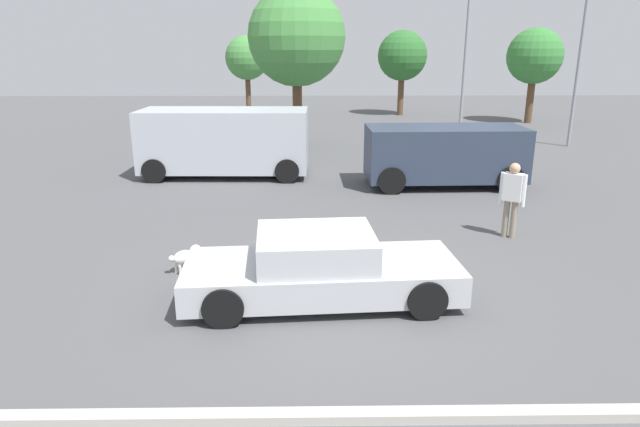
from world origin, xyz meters
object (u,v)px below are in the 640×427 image
at_px(light_post_near, 583,36).
at_px(dog, 186,256).
at_px(suv_dark, 444,154).
at_px(van_white, 225,140).
at_px(sedan_foreground, 320,269).
at_px(light_post_mid, 468,24).
at_px(pedestrian, 512,194).

bearing_deg(light_post_near, dog, -134.93).
bearing_deg(dog, suv_dark, 3.21).
bearing_deg(suv_dark, van_white, -13.27).
bearing_deg(dog, sedan_foreground, -68.93).
bearing_deg(light_post_near, van_white, -158.81).
xyz_separation_m(dog, light_post_mid, (9.61, 16.82, 4.78)).
relative_size(van_white, light_post_near, 0.80).
bearing_deg(sedan_foreground, pedestrian, 31.84).
relative_size(dog, pedestrian, 0.32).
xyz_separation_m(dog, suv_dark, (6.40, 6.60, 0.70)).
height_order(sedan_foreground, suv_dark, suv_dark).
height_order(dog, van_white, van_white).
distance_m(sedan_foreground, van_white, 9.79).
bearing_deg(van_white, suv_dark, 169.16).
bearing_deg(pedestrian, sedan_foreground, -21.30).
relative_size(dog, suv_dark, 0.12).
bearing_deg(suv_dark, light_post_mid, -108.67).
distance_m(sedan_foreground, light_post_near, 18.71).
bearing_deg(sedan_foreground, light_post_mid, 64.66).
xyz_separation_m(sedan_foreground, suv_dark, (3.88, 7.84, 0.45)).
xyz_separation_m(dog, van_white, (-0.46, 8.06, 0.88)).
bearing_deg(dog, light_post_mid, 17.57).
bearing_deg(light_post_near, sedan_foreground, -126.56).
distance_m(dog, suv_dark, 9.22).
bearing_deg(sedan_foreground, van_white, 103.83).
bearing_deg(light_post_near, pedestrian, -119.70).
height_order(suv_dark, light_post_mid, light_post_mid).
height_order(pedestrian, light_post_mid, light_post_mid).
relative_size(sedan_foreground, light_post_near, 0.69).
bearing_deg(light_post_mid, pedestrian, -100.66).
height_order(dog, light_post_mid, light_post_mid).
relative_size(suv_dark, light_post_near, 0.70).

